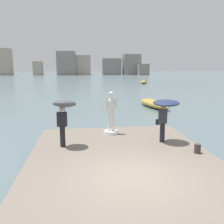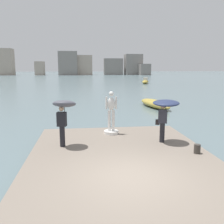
{
  "view_description": "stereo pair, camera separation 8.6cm",
  "coord_description": "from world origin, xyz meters",
  "px_view_note": "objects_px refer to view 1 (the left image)",
  "views": [
    {
      "loc": [
        -1.53,
        -7.01,
        3.7
      ],
      "look_at": [
        0.0,
        4.81,
        1.55
      ],
      "focal_mm": 39.63,
      "sensor_mm": 36.0,
      "label": 1
    },
    {
      "loc": [
        -1.44,
        -7.02,
        3.7
      ],
      "look_at": [
        0.0,
        4.81,
        1.55
      ],
      "focal_mm": 39.63,
      "sensor_mm": 36.0,
      "label": 2
    }
  ],
  "objects_px": {
    "statue_white_figure": "(111,117)",
    "onlooker_right": "(165,108)",
    "mooring_bollard": "(197,149)",
    "boat_mid": "(154,104)",
    "onlooker_left": "(64,110)",
    "boat_near": "(144,81)"
  },
  "relations": [
    {
      "from": "statue_white_figure",
      "to": "onlooker_right",
      "type": "height_order",
      "value": "statue_white_figure"
    },
    {
      "from": "statue_white_figure",
      "to": "boat_mid",
      "type": "xyz_separation_m",
      "value": [
        5.37,
        10.36,
        -0.89
      ]
    },
    {
      "from": "onlooker_right",
      "to": "boat_mid",
      "type": "distance_m",
      "value": 12.57
    },
    {
      "from": "mooring_bollard",
      "to": "boat_near",
      "type": "height_order",
      "value": "boat_near"
    },
    {
      "from": "onlooker_right",
      "to": "boat_near",
      "type": "bearing_deg",
      "value": 76.44
    },
    {
      "from": "statue_white_figure",
      "to": "onlooker_right",
      "type": "xyz_separation_m",
      "value": [
        2.18,
        -1.7,
        0.71
      ]
    },
    {
      "from": "onlooker_left",
      "to": "boat_near",
      "type": "xyz_separation_m",
      "value": [
        15.51,
        46.2,
        -1.46
      ]
    },
    {
      "from": "mooring_bollard",
      "to": "boat_near",
      "type": "bearing_deg",
      "value": 77.79
    },
    {
      "from": "onlooker_right",
      "to": "boat_mid",
      "type": "height_order",
      "value": "onlooker_right"
    },
    {
      "from": "onlooker_left",
      "to": "mooring_bollard",
      "type": "bearing_deg",
      "value": -16.36
    },
    {
      "from": "statue_white_figure",
      "to": "boat_near",
      "type": "distance_m",
      "value": 46.38
    },
    {
      "from": "mooring_bollard",
      "to": "statue_white_figure",
      "type": "bearing_deg",
      "value": 132.08
    },
    {
      "from": "statue_white_figure",
      "to": "onlooker_right",
      "type": "relative_size",
      "value": 1.12
    },
    {
      "from": "mooring_bollard",
      "to": "boat_mid",
      "type": "bearing_deg",
      "value": 80.09
    },
    {
      "from": "onlooker_left",
      "to": "boat_mid",
      "type": "xyz_separation_m",
      "value": [
        7.57,
        12.14,
        -1.62
      ]
    },
    {
      "from": "statue_white_figure",
      "to": "boat_mid",
      "type": "relative_size",
      "value": 0.38
    },
    {
      "from": "boat_near",
      "to": "onlooker_right",
      "type": "bearing_deg",
      "value": -103.56
    },
    {
      "from": "boat_near",
      "to": "statue_white_figure",
      "type": "bearing_deg",
      "value": -106.67
    },
    {
      "from": "statue_white_figure",
      "to": "mooring_bollard",
      "type": "height_order",
      "value": "statue_white_figure"
    },
    {
      "from": "mooring_bollard",
      "to": "boat_mid",
      "type": "relative_size",
      "value": 0.06
    },
    {
      "from": "statue_white_figure",
      "to": "onlooker_left",
      "type": "height_order",
      "value": "statue_white_figure"
    },
    {
      "from": "mooring_bollard",
      "to": "onlooker_left",
      "type": "bearing_deg",
      "value": 163.64
    }
  ]
}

